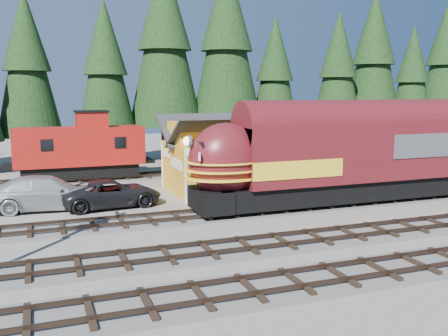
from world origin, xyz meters
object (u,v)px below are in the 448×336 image
object	(u,v)px
locomotive	(324,160)
pickup_truck_b	(47,193)
depot	(255,147)
pickup_truck_a	(111,193)
caboose	(81,149)

from	to	relation	value
locomotive	pickup_truck_b	distance (m)	16.43
depot	pickup_truck_a	distance (m)	10.88
depot	caboose	world-z (taller)	caboose
caboose	pickup_truck_a	size ratio (longest dim) A/B	1.62
caboose	pickup_truck_b	xyz separation A→B (m)	(-2.69, -9.12, -1.50)
depot	pickup_truck_a	xyz separation A→B (m)	(-10.43, -2.25, -2.14)
locomotive	pickup_truck_a	size ratio (longest dim) A/B	3.00
depot	pickup_truck_b	size ratio (longest dim) A/B	1.87
locomotive	caboose	distance (m)	19.03
locomotive	depot	bearing A→B (deg)	103.57
pickup_truck_b	caboose	bearing A→B (deg)	-12.80
caboose	pickup_truck_b	size ratio (longest dim) A/B	1.40
depot	locomotive	xyz separation A→B (m)	(1.57, -6.50, -0.17)
caboose	pickup_truck_a	bearing A→B (deg)	-84.76
depot	caboose	size ratio (longest dim) A/B	1.33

